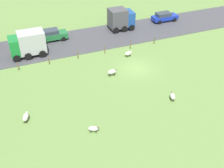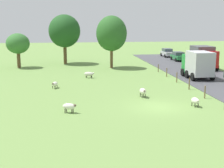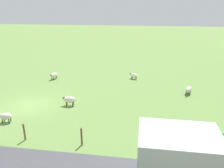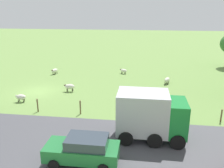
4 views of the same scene
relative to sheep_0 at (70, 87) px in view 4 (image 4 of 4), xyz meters
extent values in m
plane|color=#6B8E47|center=(0.44, -3.53, -0.57)|extent=(160.00, 160.00, 0.00)
ellipsoid|color=silver|center=(0.00, 0.01, 0.01)|extent=(0.60, 1.08, 0.55)
ellipsoid|color=brown|center=(0.02, -0.49, 0.13)|extent=(0.19, 0.27, 0.20)
cylinder|color=#2D2823|center=(0.16, -0.27, -0.39)|extent=(0.07, 0.07, 0.37)
cylinder|color=#2D2823|center=(-0.14, -0.28, -0.39)|extent=(0.07, 0.07, 0.37)
cylinder|color=#2D2823|center=(0.14, 0.31, -0.39)|extent=(0.07, 0.07, 0.37)
cylinder|color=#2D2823|center=(-0.16, 0.30, -0.39)|extent=(0.07, 0.07, 0.37)
ellipsoid|color=silver|center=(-6.80, -4.22, -0.05)|extent=(1.12, 0.83, 0.49)
ellipsoid|color=brown|center=(-6.36, -4.39, 0.06)|extent=(0.31, 0.26, 0.20)
cylinder|color=#2D2823|center=(-6.49, -4.20, -0.40)|extent=(0.07, 0.07, 0.34)
cylinder|color=#2D2823|center=(-6.59, -4.44, -0.40)|extent=(0.07, 0.07, 0.34)
cylinder|color=#2D2823|center=(-7.01, -3.99, -0.40)|extent=(0.07, 0.07, 0.34)
cylinder|color=#2D2823|center=(-7.11, -4.24, -0.40)|extent=(0.07, 0.07, 0.34)
ellipsoid|color=silver|center=(3.54, -3.76, -0.07)|extent=(0.63, 0.96, 0.52)
ellipsoid|color=silver|center=(3.59, -4.18, 0.04)|extent=(0.21, 0.28, 0.20)
cylinder|color=#2D2823|center=(3.71, -3.99, -0.42)|extent=(0.07, 0.07, 0.31)
cylinder|color=#2D2823|center=(3.43, -4.02, -0.42)|extent=(0.07, 0.07, 0.31)
cylinder|color=#2D2823|center=(3.64, -3.49, -0.42)|extent=(0.07, 0.07, 0.31)
cylinder|color=#2D2823|center=(3.36, -3.53, -0.42)|extent=(0.07, 0.07, 0.31)
ellipsoid|color=silver|center=(-8.24, 5.18, -0.12)|extent=(0.80, 1.04, 0.46)
ellipsoid|color=brown|center=(-8.42, 4.77, -0.02)|extent=(0.27, 0.31, 0.20)
cylinder|color=#2D2823|center=(-8.23, 4.89, -0.43)|extent=(0.07, 0.07, 0.28)
cylinder|color=#2D2823|center=(-8.46, 4.99, -0.43)|extent=(0.07, 0.07, 0.28)
cylinder|color=#2D2823|center=(-8.02, 5.36, -0.43)|extent=(0.07, 0.07, 0.28)
cylinder|color=#2D2823|center=(-8.25, 5.46, -0.43)|extent=(0.07, 0.07, 0.28)
ellipsoid|color=beige|center=(-4.30, 10.75, -0.08)|extent=(1.29, 0.91, 0.53)
ellipsoid|color=silver|center=(-3.78, 10.55, 0.04)|extent=(0.31, 0.26, 0.20)
cylinder|color=#2D2823|center=(-3.95, 10.77, -0.42)|extent=(0.07, 0.07, 0.30)
cylinder|color=#2D2823|center=(-4.05, 10.50, -0.42)|extent=(0.07, 0.07, 0.30)
cylinder|color=#2D2823|center=(-4.56, 11.00, -0.42)|extent=(0.07, 0.07, 0.30)
cylinder|color=#2D2823|center=(-4.66, 10.73, -0.42)|extent=(0.07, 0.07, 0.30)
cylinder|color=brown|center=(5.51, -1.18, 0.02)|extent=(0.12, 0.12, 1.19)
cylinder|color=brown|center=(5.51, 2.65, 0.04)|extent=(0.12, 0.12, 1.22)
cylinder|color=brown|center=(5.51, 6.47, 0.01)|extent=(0.12, 0.12, 1.16)
cylinder|color=brown|center=(5.51, 10.30, -0.02)|extent=(0.12, 0.12, 1.11)
cylinder|color=brown|center=(5.51, 14.13, -0.04)|extent=(0.12, 0.12, 1.07)
cube|color=#197F33|center=(8.79, 10.19, 1.12)|extent=(2.39, 1.20, 2.30)
cube|color=#B2B2B7|center=(8.79, 7.89, 1.38)|extent=(2.39, 3.40, 2.82)
cylinder|color=black|center=(7.60, 10.19, -0.03)|extent=(0.30, 0.96, 0.96)
cylinder|color=black|center=(9.98, 10.19, -0.03)|extent=(0.30, 0.96, 0.96)
cylinder|color=black|center=(7.60, 8.74, -0.03)|extent=(0.30, 0.96, 0.96)
cylinder|color=black|center=(9.98, 8.74, -0.03)|extent=(0.30, 0.96, 0.96)
cylinder|color=black|center=(7.60, 6.88, -0.03)|extent=(0.30, 0.96, 0.96)
cylinder|color=black|center=(9.98, 6.88, -0.03)|extent=(0.30, 0.96, 0.96)
cube|color=#237238|center=(12.16, 4.51, 0.20)|extent=(1.79, 4.25, 0.79)
cube|color=#333D47|center=(12.16, 4.83, 0.88)|extent=(1.57, 2.34, 0.56)
cylinder|color=black|center=(13.05, 3.12, -0.19)|extent=(0.22, 0.64, 0.64)
cylinder|color=black|center=(11.26, 3.12, -0.19)|extent=(0.22, 0.64, 0.64)
cylinder|color=black|center=(11.26, 5.89, -0.19)|extent=(0.22, 0.64, 0.64)
camera|label=1|loc=(-26.67, 10.74, 18.31)|focal=45.65mm
camera|label=2|loc=(-6.72, -27.98, 6.41)|focal=50.91mm
camera|label=3|loc=(17.04, 6.27, 7.79)|focal=35.67mm
camera|label=4|loc=(23.78, 7.79, 8.07)|focal=38.30mm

